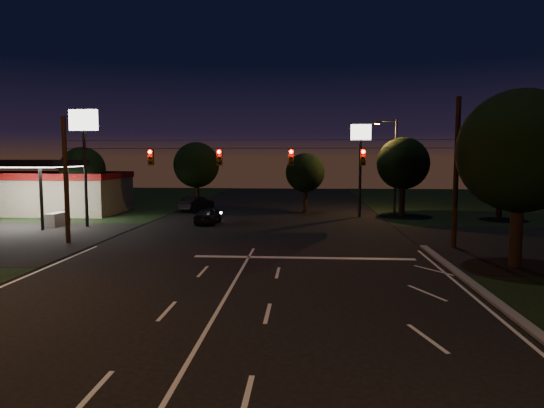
# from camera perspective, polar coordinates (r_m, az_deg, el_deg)

# --- Properties ---
(ground) EXTENTS (140.00, 140.00, 0.00)m
(ground) POSITION_cam_1_polar(r_m,az_deg,el_deg) (15.79, -7.87, -14.74)
(ground) COLOR black
(ground) RESTS_ON ground
(stop_bar) EXTENTS (12.00, 0.50, 0.01)m
(stop_bar) POSITION_cam_1_polar(r_m,az_deg,el_deg) (26.55, 3.73, -6.33)
(stop_bar) COLOR silver
(stop_bar) RESTS_ON ground
(utility_pole_right) EXTENTS (0.30, 0.30, 9.00)m
(utility_pole_right) POSITION_cam_1_polar(r_m,az_deg,el_deg) (31.27, 20.56, -4.88)
(utility_pole_right) COLOR black
(utility_pole_right) RESTS_ON ground
(utility_pole_left) EXTENTS (0.28, 0.28, 8.00)m
(utility_pole_left) POSITION_cam_1_polar(r_m,az_deg,el_deg) (33.58, -22.83, -4.26)
(utility_pole_left) COLOR black
(utility_pole_left) RESTS_ON ground
(signal_span) EXTENTS (24.00, 0.40, 1.56)m
(signal_span) POSITION_cam_1_polar(r_m,az_deg,el_deg) (29.61, -2.00, 5.62)
(signal_span) COLOR black
(signal_span) RESTS_ON ground
(gas_station) EXTENTS (14.20, 16.10, 5.25)m
(gas_station) POSITION_cam_1_polar(r_m,az_deg,el_deg) (51.45, -25.01, 1.59)
(gas_station) COLOR gray
(gas_station) RESTS_ON ground
(pole_sign_left_near) EXTENTS (2.20, 0.30, 9.10)m
(pole_sign_left_near) POSITION_cam_1_polar(r_m,az_deg,el_deg) (40.33, -21.24, 7.32)
(pole_sign_left_near) COLOR black
(pole_sign_left_near) RESTS_ON ground
(pole_sign_right) EXTENTS (1.80, 0.30, 8.40)m
(pole_sign_right) POSITION_cam_1_polar(r_m,az_deg,el_deg) (44.76, 10.38, 6.44)
(pole_sign_right) COLOR black
(pole_sign_right) RESTS_ON ground
(street_light_right_far) EXTENTS (2.20, 0.35, 9.00)m
(street_light_right_far) POSITION_cam_1_polar(r_m,az_deg,el_deg) (47.19, 14.02, 5.10)
(street_light_right_far) COLOR black
(street_light_right_far) RESTS_ON ground
(tree_right_near) EXTENTS (6.00, 6.00, 8.76)m
(tree_right_near) POSITION_cam_1_polar(r_m,az_deg,el_deg) (26.76, 27.07, 5.40)
(tree_right_near) COLOR black
(tree_right_near) RESTS_ON ground
(tree_far_a) EXTENTS (4.20, 4.20, 6.42)m
(tree_far_a) POSITION_cam_1_polar(r_m,az_deg,el_deg) (49.36, -21.30, 3.76)
(tree_far_a) COLOR black
(tree_far_a) RESTS_ON ground
(tree_far_b) EXTENTS (4.60, 4.60, 6.98)m
(tree_far_b) POSITION_cam_1_polar(r_m,az_deg,el_deg) (49.87, -8.83, 4.49)
(tree_far_b) COLOR black
(tree_far_b) RESTS_ON ground
(tree_far_c) EXTENTS (3.80, 3.80, 5.86)m
(tree_far_c) POSITION_cam_1_polar(r_m,az_deg,el_deg) (47.61, 3.94, 3.64)
(tree_far_c) COLOR black
(tree_far_c) RESTS_ON ground
(tree_far_d) EXTENTS (4.80, 4.80, 7.30)m
(tree_far_d) POSITION_cam_1_polar(r_m,az_deg,el_deg) (46.48, 15.15, 4.56)
(tree_far_d) COLOR black
(tree_far_d) RESTS_ON ground
(tree_far_e) EXTENTS (4.00, 4.00, 6.18)m
(tree_far_e) POSITION_cam_1_polar(r_m,az_deg,el_deg) (46.77, 25.28, 3.36)
(tree_far_e) COLOR black
(tree_far_e) RESTS_ON ground
(car_oncoming_a) EXTENTS (1.82, 4.07, 1.36)m
(car_oncoming_a) POSITION_cam_1_polar(r_m,az_deg,el_deg) (40.08, -7.53, -1.36)
(car_oncoming_a) COLOR black
(car_oncoming_a) RESTS_ON ground
(car_oncoming_b) EXTENTS (3.02, 4.83, 1.50)m
(car_oncoming_b) POSITION_cam_1_polar(r_m,az_deg,el_deg) (49.89, -8.90, 0.05)
(car_oncoming_b) COLOR black
(car_oncoming_b) RESTS_ON ground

